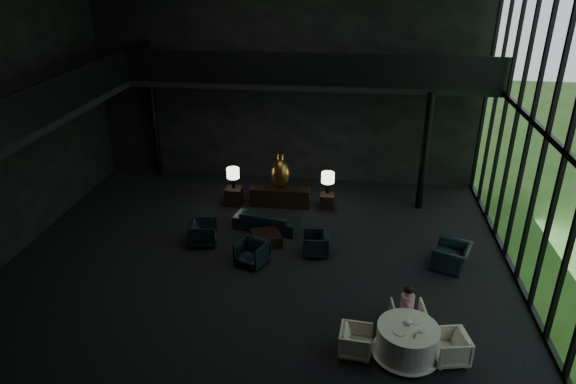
# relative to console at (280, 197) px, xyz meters

# --- Properties ---
(floor) EXTENTS (14.00, 12.00, 0.02)m
(floor) POSITION_rel_console_xyz_m (-0.09, -3.52, -0.32)
(floor) COLOR black
(floor) RESTS_ON ground
(wall_back) EXTENTS (14.00, 0.04, 8.00)m
(wall_back) POSITION_rel_console_xyz_m (-0.09, 2.48, 3.68)
(wall_back) COLOR black
(wall_back) RESTS_ON ground
(wall_front) EXTENTS (14.00, 0.04, 8.00)m
(wall_front) POSITION_rel_console_xyz_m (-0.09, -9.52, 3.68)
(wall_front) COLOR black
(wall_front) RESTS_ON ground
(curtain_wall) EXTENTS (0.20, 12.00, 8.00)m
(curtain_wall) POSITION_rel_console_xyz_m (6.86, -3.52, 3.68)
(curtain_wall) COLOR black
(curtain_wall) RESTS_ON ground
(mezzanine_left) EXTENTS (2.00, 12.00, 0.25)m
(mezzanine_left) POSITION_rel_console_xyz_m (-6.09, -3.52, 3.68)
(mezzanine_left) COLOR black
(mezzanine_left) RESTS_ON wall_left
(mezzanine_back) EXTENTS (12.00, 2.00, 0.25)m
(mezzanine_back) POSITION_rel_console_xyz_m (0.91, 1.48, 3.68)
(mezzanine_back) COLOR black
(mezzanine_back) RESTS_ON wall_back
(railing_left) EXTENTS (0.06, 12.00, 1.00)m
(railing_left) POSITION_rel_console_xyz_m (-5.09, -3.52, 4.28)
(railing_left) COLOR black
(railing_left) RESTS_ON mezzanine_left
(railing_back) EXTENTS (12.00, 0.06, 1.00)m
(railing_back) POSITION_rel_console_xyz_m (0.91, 0.48, 4.28)
(railing_back) COLOR black
(railing_back) RESTS_ON mezzanine_back
(column_nw) EXTENTS (0.24, 0.24, 4.00)m
(column_nw) POSITION_rel_console_xyz_m (-5.09, 2.18, 1.68)
(column_nw) COLOR black
(column_nw) RESTS_ON floor
(column_ne) EXTENTS (0.24, 0.24, 4.00)m
(column_ne) POSITION_rel_console_xyz_m (4.71, 0.48, 1.68)
(column_ne) COLOR black
(column_ne) RESTS_ON floor
(console) EXTENTS (2.04, 0.46, 0.65)m
(console) POSITION_rel_console_xyz_m (0.00, 0.00, 0.00)
(console) COLOR black
(console) RESTS_ON floor
(bronze_urn) EXTENTS (0.65, 0.65, 1.21)m
(bronze_urn) POSITION_rel_console_xyz_m (-0.00, 0.16, 0.84)
(bronze_urn) COLOR olive
(bronze_urn) RESTS_ON console
(side_table_left) EXTENTS (0.55, 0.55, 0.61)m
(side_table_left) POSITION_rel_console_xyz_m (-1.60, -0.06, -0.02)
(side_table_left) COLOR black
(side_table_left) RESTS_ON floor
(table_lamp_left) EXTENTS (0.43, 0.43, 0.71)m
(table_lamp_left) POSITION_rel_console_xyz_m (-1.60, -0.03, 0.79)
(table_lamp_left) COLOR black
(table_lamp_left) RESTS_ON side_table_left
(side_table_right) EXTENTS (0.45, 0.45, 0.50)m
(side_table_right) POSITION_rel_console_xyz_m (1.60, 0.05, -0.08)
(side_table_right) COLOR black
(side_table_right) RESTS_ON floor
(table_lamp_right) EXTENTS (0.44, 0.44, 0.73)m
(table_lamp_right) POSITION_rel_console_xyz_m (1.60, 0.20, 0.70)
(table_lamp_right) COLOR black
(table_lamp_right) RESTS_ON side_table_right
(sofa) EXTENTS (2.00, 0.94, 0.75)m
(sofa) POSITION_rel_console_xyz_m (-0.20, -1.66, 0.05)
(sofa) COLOR black
(sofa) RESTS_ON floor
(lounge_armchair_west) EXTENTS (0.89, 0.93, 0.83)m
(lounge_armchair_west) POSITION_rel_console_xyz_m (-1.91, -2.82, 0.09)
(lounge_armchair_west) COLOR black
(lounge_armchair_west) RESTS_ON floor
(lounge_armchair_east) EXTENTS (0.70, 0.74, 0.71)m
(lounge_armchair_east) POSITION_rel_console_xyz_m (1.45, -2.99, 0.03)
(lounge_armchair_east) COLOR black
(lounge_armchair_east) RESTS_ON floor
(lounge_armchair_south) EXTENTS (0.98, 0.95, 0.78)m
(lounge_armchair_south) POSITION_rel_console_xyz_m (-0.26, -3.74, 0.07)
(lounge_armchair_south) COLOR black
(lounge_armchair_south) RESTS_ON floor
(window_armchair) EXTENTS (0.96, 1.16, 0.87)m
(window_armchair) POSITION_rel_console_xyz_m (5.19, -3.20, 0.11)
(window_armchair) COLOR black
(window_armchair) RESTS_ON floor
(coffee_table) EXTENTS (1.06, 1.06, 0.36)m
(coffee_table) POSITION_rel_console_xyz_m (-0.05, -2.60, -0.14)
(coffee_table) COLOR black
(coffee_table) RESTS_ON floor
(dining_table) EXTENTS (1.48, 1.48, 0.75)m
(dining_table) POSITION_rel_console_xyz_m (3.69, -6.87, 0.00)
(dining_table) COLOR white
(dining_table) RESTS_ON floor
(dining_chair_north) EXTENTS (0.77, 0.74, 0.72)m
(dining_chair_north) POSITION_rel_console_xyz_m (3.78, -6.03, 0.04)
(dining_chair_north) COLOR silver
(dining_chair_north) RESTS_ON floor
(dining_chair_east) EXTENTS (0.75, 0.78, 0.69)m
(dining_chair_east) POSITION_rel_console_xyz_m (4.57, -6.90, 0.02)
(dining_chair_east) COLOR beige
(dining_chair_east) RESTS_ON floor
(dining_chair_west) EXTENTS (0.61, 0.65, 0.62)m
(dining_chair_west) POSITION_rel_console_xyz_m (2.61, -6.94, -0.01)
(dining_chair_west) COLOR silver
(dining_chair_west) RESTS_ON floor
(child) EXTENTS (0.31, 0.31, 0.65)m
(child) POSITION_rel_console_xyz_m (3.75, -5.93, 0.45)
(child) COLOR #C87B98
(child) RESTS_ON dining_chair_north
(plate_a) EXTENTS (0.33, 0.33, 0.02)m
(plate_a) POSITION_rel_console_xyz_m (3.49, -7.06, 0.43)
(plate_a) COLOR white
(plate_a) RESTS_ON dining_table
(plate_b) EXTENTS (0.30, 0.30, 0.02)m
(plate_b) POSITION_rel_console_xyz_m (3.86, -6.66, 0.43)
(plate_b) COLOR white
(plate_b) RESTS_ON dining_table
(saucer) EXTENTS (0.17, 0.17, 0.01)m
(saucer) POSITION_rel_console_xyz_m (3.97, -6.95, 0.43)
(saucer) COLOR white
(saucer) RESTS_ON dining_table
(coffee_cup) EXTENTS (0.07, 0.07, 0.05)m
(coffee_cup) POSITION_rel_console_xyz_m (3.92, -7.01, 0.46)
(coffee_cup) COLOR white
(coffee_cup) RESTS_ON saucer
(cereal_bowl) EXTENTS (0.18, 0.18, 0.09)m
(cereal_bowl) POSITION_rel_console_xyz_m (3.68, -6.76, 0.47)
(cereal_bowl) COLOR white
(cereal_bowl) RESTS_ON dining_table
(cream_pot) EXTENTS (0.08, 0.08, 0.08)m
(cream_pot) POSITION_rel_console_xyz_m (3.78, -7.17, 0.46)
(cream_pot) COLOR #99999E
(cream_pot) RESTS_ON dining_table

